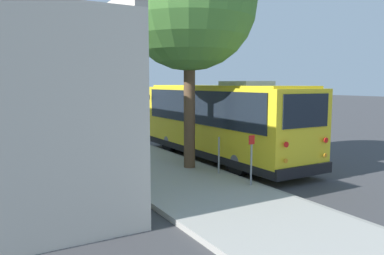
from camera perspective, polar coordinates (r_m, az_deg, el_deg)
name	(u,v)px	position (r m, az deg, el deg)	size (l,w,h in m)	color
ground_plane	(244,164)	(15.62, 7.87, -5.53)	(160.00, 160.00, 0.00)	#3D3D3F
sidewalk_slab	(162,173)	(13.70, -4.55, -6.91)	(80.00, 3.67, 0.15)	#A3A099
curb_strip	(207,167)	(14.59, 2.27, -6.04)	(80.00, 0.14, 0.15)	gray
shuttle_bus	(221,118)	(16.10, 4.44, 1.44)	(9.71, 2.80, 3.39)	yellow
parked_sedan_gray	(115,121)	(27.62, -11.65, 1.03)	(4.40, 1.76, 1.33)	slate
parked_sedan_silver	(94,115)	(32.95, -14.73, 1.81)	(4.41, 1.89, 1.30)	#A8AAAF
parked_sedan_navy	(78,111)	(38.50, -16.96, 2.42)	(4.67, 1.76, 1.30)	#19234C
parked_sedan_white	(65,107)	(45.46, -18.82, 2.98)	(4.73, 1.88, 1.32)	silver
sign_post_near	(251,160)	(11.75, 9.03, -4.85)	(0.06, 0.22, 1.57)	gray
sign_post_far	(219,155)	(13.20, 4.12, -4.23)	(0.06, 0.06, 1.29)	gray
lane_stripe_mid	(297,155)	(18.12, 15.72, -4.01)	(2.40, 0.14, 0.01)	silver
lane_stripe_ahead	(224,138)	(22.66, 4.83, -1.66)	(2.40, 0.14, 0.01)	silver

